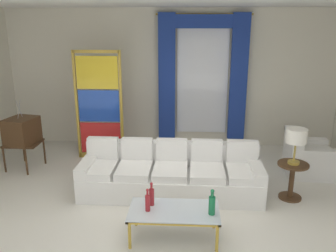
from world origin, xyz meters
TOP-DOWN VIEW (x-y plane):
  - ground_plane at (0.00, 0.00)m, footprint 16.00×16.00m
  - wall_rear at (0.00, 3.06)m, footprint 8.00×0.12m
  - ceiling_slab at (0.00, 0.80)m, footprint 8.00×7.60m
  - curtained_window at (0.66, 2.89)m, footprint 2.00×0.17m
  - couch_white_long at (0.10, 0.61)m, footprint 2.93×0.96m
  - coffee_table at (0.20, -0.70)m, footprint 1.16×0.61m
  - bottle_blue_decanter at (-0.10, -0.59)m, footprint 0.07×0.07m
  - bottle_crystal_tall at (-0.14, -0.74)m, footprint 0.06×0.06m
  - bottle_amber_squat at (0.67, -0.78)m, footprint 0.08×0.08m
  - vintage_tv at (-2.76, 1.43)m, footprint 0.63×0.69m
  - armchair_white at (2.55, 1.49)m, footprint 0.88×0.87m
  - stained_glass_divider at (-1.42, 2.04)m, footprint 0.95×0.05m
  - peacock_figurine at (-1.10, 1.70)m, footprint 0.44×0.60m
  - round_side_table at (2.01, 0.48)m, footprint 0.48×0.48m
  - table_lamp_brass at (2.01, 0.48)m, footprint 0.32×0.32m

SIDE VIEW (x-z plane):
  - ground_plane at x=0.00m, z-range 0.00..0.00m
  - peacock_figurine at x=-1.10m, z-range -0.03..0.47m
  - armchair_white at x=2.55m, z-range -0.11..0.69m
  - couch_white_long at x=0.10m, z-range -0.12..0.74m
  - round_side_table at x=2.01m, z-range 0.06..0.65m
  - coffee_table at x=0.20m, z-range 0.17..0.58m
  - bottle_crystal_tall at x=-0.14m, z-range 0.38..0.69m
  - bottle_blue_decanter at x=-0.10m, z-range 0.38..0.70m
  - bottle_amber_squat at x=0.67m, z-range 0.38..0.72m
  - vintage_tv at x=-2.76m, z-range 0.06..1.40m
  - table_lamp_brass at x=2.01m, z-range 0.74..1.31m
  - stained_glass_divider at x=-1.42m, z-range -0.04..2.16m
  - wall_rear at x=0.00m, z-range 0.00..3.00m
  - curtained_window at x=0.66m, z-range 0.39..3.09m
  - ceiling_slab at x=0.00m, z-range 3.00..3.04m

